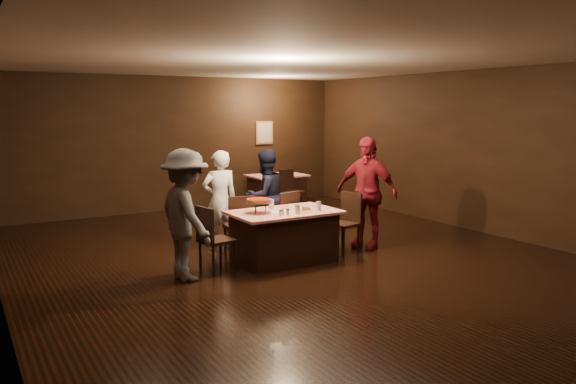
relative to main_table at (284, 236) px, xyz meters
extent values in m
plane|color=black|center=(0.18, 0.02, -0.39)|extent=(10.00, 10.00, 0.00)
cube|color=silver|center=(0.18, 0.02, 2.62)|extent=(8.00, 10.00, 0.04)
cube|color=black|center=(0.18, 5.02, 1.11)|extent=(8.00, 0.04, 3.00)
cube|color=black|center=(4.18, 0.02, 1.11)|extent=(0.04, 10.00, 3.00)
cube|color=tan|center=(2.38, 4.99, 1.31)|extent=(0.46, 0.03, 0.56)
cube|color=beige|center=(2.38, 4.96, 1.31)|extent=(0.38, 0.01, 0.48)
cube|color=#B1150B|center=(0.00, 0.00, 0.00)|extent=(1.60, 1.00, 0.77)
cube|color=red|center=(2.20, 4.07, 0.00)|extent=(1.30, 0.90, 0.77)
cube|color=black|center=(-0.40, 0.75, 0.09)|extent=(0.48, 0.48, 0.95)
cube|color=black|center=(0.40, 0.75, 0.09)|extent=(0.50, 0.50, 0.95)
cube|color=black|center=(-1.10, 0.00, 0.09)|extent=(0.48, 0.48, 0.95)
cube|color=black|center=(1.10, 0.00, 0.09)|extent=(0.49, 0.49, 0.95)
cube|color=black|center=(2.20, 3.37, 0.09)|extent=(0.50, 0.50, 0.95)
cube|color=black|center=(2.20, 4.67, 0.09)|extent=(0.47, 0.47, 0.95)
imported|color=white|center=(-0.50, 1.22, 0.42)|extent=(0.62, 0.44, 1.62)
imported|color=black|center=(0.34, 1.22, 0.42)|extent=(0.87, 0.73, 1.60)
imported|color=#59595F|center=(-1.59, -0.10, 0.50)|extent=(0.75, 1.19, 1.77)
imported|color=maroon|center=(1.60, 0.05, 0.54)|extent=(0.86, 1.17, 1.84)
cylinder|color=black|center=(-0.40, 0.15, 0.46)|extent=(0.01, 0.01, 0.15)
cylinder|color=black|center=(-0.49, 0.00, 0.46)|extent=(0.01, 0.01, 0.15)
cylinder|color=black|center=(-0.31, 0.00, 0.46)|extent=(0.01, 0.01, 0.15)
cylinder|color=silver|center=(-0.40, 0.05, 0.54)|extent=(0.38, 0.38, 0.01)
cylinder|color=#B27233|center=(-0.40, 0.05, 0.57)|extent=(0.35, 0.35, 0.05)
cylinder|color=#A5140C|center=(-0.40, 0.05, 0.60)|extent=(0.30, 0.30, 0.01)
cylinder|color=white|center=(0.25, -0.18, 0.39)|extent=(0.25, 0.25, 0.01)
cylinder|color=#B27233|center=(0.25, -0.18, 0.42)|extent=(0.18, 0.18, 0.04)
cylinder|color=#A5140C|center=(0.25, -0.18, 0.44)|extent=(0.14, 0.14, 0.01)
cylinder|color=white|center=(0.55, 0.15, 0.39)|extent=(0.25, 0.25, 0.01)
cylinder|color=silver|center=(0.05, -0.30, 0.46)|extent=(0.08, 0.08, 0.14)
cylinder|color=silver|center=(0.45, -0.25, 0.46)|extent=(0.08, 0.08, 0.14)
cylinder|color=silver|center=(-0.05, 0.30, 0.46)|extent=(0.08, 0.08, 0.14)
cylinder|color=silver|center=(-0.18, -0.25, 0.43)|extent=(0.04, 0.04, 0.08)
cylinder|color=silver|center=(-0.18, -0.25, 0.47)|extent=(0.05, 0.05, 0.02)
cylinder|color=silver|center=(-0.12, -0.30, 0.43)|extent=(0.04, 0.04, 0.08)
cylinder|color=silver|center=(-0.12, -0.30, 0.47)|extent=(0.05, 0.05, 0.02)
cylinder|color=silver|center=(-0.24, -0.30, 0.43)|extent=(0.04, 0.04, 0.08)
cylinder|color=silver|center=(-0.24, -0.30, 0.47)|extent=(0.05, 0.05, 0.02)
cube|color=white|center=(0.30, 0.00, 0.39)|extent=(0.19, 0.19, 0.01)
cube|color=white|center=(-0.15, -0.05, 0.39)|extent=(0.21, 0.21, 0.01)
camera|label=1|loc=(-4.19, -7.10, 1.90)|focal=35.00mm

